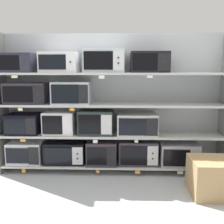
% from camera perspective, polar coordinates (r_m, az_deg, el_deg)
% --- Properties ---
extents(ground, '(7.10, 6.00, 0.02)m').
position_cam_1_polar(ground, '(3.02, -0.70, -19.80)').
color(ground, '#B2B7BC').
extents(back_panel, '(3.30, 0.04, 1.97)m').
position_cam_1_polar(back_panel, '(3.90, 0.11, 2.19)').
color(back_panel, '#9EA3A8').
rests_on(back_panel, ground).
extents(upright_left, '(0.05, 0.40, 1.97)m').
position_cam_1_polar(upright_left, '(4.05, -22.96, 1.74)').
color(upright_left, slate).
rests_on(upright_left, ground).
extents(shelf_0, '(3.10, 0.40, 0.03)m').
position_cam_1_polar(shelf_0, '(3.89, 0.00, -11.19)').
color(shelf_0, beige).
rests_on(shelf_0, ground).
extents(microwave_0, '(0.49, 0.38, 0.31)m').
position_cam_1_polar(microwave_0, '(4.06, -18.04, -8.22)').
color(microwave_0, '#BBBDC1').
rests_on(microwave_0, shelf_0).
extents(microwave_1, '(0.58, 0.34, 0.31)m').
position_cam_1_polar(microwave_1, '(3.91, -10.10, -8.58)').
color(microwave_1, black).
rests_on(microwave_1, shelf_0).
extents(microwave_2, '(0.42, 0.42, 0.33)m').
position_cam_1_polar(microwave_2, '(3.83, -2.18, -8.62)').
color(microwave_2, '#322830').
rests_on(microwave_2, shelf_0).
extents(microwave_3, '(0.55, 0.34, 0.34)m').
position_cam_1_polar(microwave_3, '(3.83, 5.67, -8.64)').
color(microwave_3, '#342B39').
rests_on(microwave_3, shelf_0).
extents(microwave_4, '(0.54, 0.42, 0.31)m').
position_cam_1_polar(microwave_4, '(3.91, 14.20, -8.70)').
color(microwave_4, '#A09CA5').
rests_on(microwave_4, shelf_0).
extents(price_tag_0, '(0.05, 0.00, 0.05)m').
position_cam_1_polar(price_tag_0, '(3.95, -18.61, -12.02)').
color(price_tag_0, orange).
extents(price_tag_1, '(0.05, 0.00, 0.03)m').
position_cam_1_polar(price_tag_1, '(3.72, -3.12, -12.76)').
color(price_tag_1, orange).
extents(price_tag_2, '(0.07, 0.00, 0.04)m').
position_cam_1_polar(price_tag_2, '(3.72, 5.58, -12.89)').
color(price_tag_2, orange).
extents(price_tag_3, '(0.08, 0.00, 0.04)m').
position_cam_1_polar(price_tag_3, '(3.80, 14.57, -12.62)').
color(price_tag_3, beige).
extents(shelf_1, '(3.10, 0.40, 0.03)m').
position_cam_1_polar(shelf_1, '(3.76, 0.00, -4.99)').
color(shelf_1, beige).
extents(microwave_5, '(0.46, 0.37, 0.28)m').
position_cam_1_polar(microwave_5, '(3.97, -18.53, -2.40)').
color(microwave_5, black).
rests_on(microwave_5, shelf_1).
extents(microwave_6, '(0.43, 0.33, 0.32)m').
position_cam_1_polar(microwave_6, '(3.82, -11.35, -2.30)').
color(microwave_6, silver).
rests_on(microwave_6, shelf_1).
extents(microwave_7, '(0.48, 0.34, 0.34)m').
position_cam_1_polar(microwave_7, '(3.73, -3.54, -2.23)').
color(microwave_7, '#273231').
rests_on(microwave_7, shelf_1).
extents(microwave_8, '(0.56, 0.43, 0.30)m').
position_cam_1_polar(microwave_8, '(3.72, 5.44, -2.59)').
color(microwave_8, '#BAB7B5').
rests_on(microwave_8, shelf_1).
extents(price_tag_4, '(0.07, 0.00, 0.03)m').
position_cam_1_polar(price_tag_4, '(3.81, -18.73, -5.86)').
color(price_tag_4, orange).
extents(price_tag_5, '(0.06, 0.00, 0.05)m').
position_cam_1_polar(price_tag_5, '(3.59, -3.65, -6.41)').
color(price_tag_5, white).
extents(price_tag_6, '(0.05, 0.00, 0.03)m').
position_cam_1_polar(price_tag_6, '(3.57, 5.27, -6.36)').
color(price_tag_6, white).
extents(shelf_2, '(3.10, 0.40, 0.03)m').
position_cam_1_polar(shelf_2, '(3.68, 0.00, 1.56)').
color(shelf_2, beige).
extents(microwave_9, '(0.58, 0.35, 0.29)m').
position_cam_1_polar(microwave_9, '(3.89, -18.05, 3.88)').
color(microwave_9, '#322936').
rests_on(microwave_9, shelf_2).
extents(microwave_10, '(0.52, 0.42, 0.31)m').
position_cam_1_polar(microwave_10, '(3.72, -8.68, 4.14)').
color(microwave_10, '#B3B7C3').
rests_on(microwave_10, shelf_2).
extents(price_tag_7, '(0.06, 0.00, 0.04)m').
position_cam_1_polar(price_tag_7, '(3.73, -19.28, 0.55)').
color(price_tag_7, beige).
extents(price_tag_8, '(0.07, 0.00, 0.04)m').
position_cam_1_polar(price_tag_8, '(3.54, -8.67, 0.53)').
color(price_tag_8, orange).
extents(shelf_3, '(3.10, 0.40, 0.03)m').
position_cam_1_polar(shelf_3, '(3.65, 0.00, 8.31)').
color(shelf_3, beige).
extents(microwave_11, '(0.43, 0.41, 0.26)m').
position_cam_1_polar(microwave_11, '(3.90, -19.40, 9.98)').
color(microwave_11, '#282937').
rests_on(microwave_11, shelf_3).
extents(microwave_12, '(0.51, 0.35, 0.28)m').
position_cam_1_polar(microwave_12, '(3.74, -11.37, 10.50)').
color(microwave_12, silver).
rests_on(microwave_12, shelf_3).
extents(microwave_13, '(0.56, 0.36, 0.32)m').
position_cam_1_polar(microwave_13, '(3.65, -1.73, 11.01)').
color(microwave_13, '#B4BEC1').
rests_on(microwave_13, shelf_3).
extents(microwave_14, '(0.51, 0.42, 0.28)m').
position_cam_1_polar(microwave_14, '(3.66, 8.09, 10.62)').
color(microwave_14, black).
rests_on(microwave_14, shelf_3).
extents(price_tag_9, '(0.08, 0.00, 0.04)m').
position_cam_1_polar(price_tag_9, '(3.72, -20.40, 7.19)').
color(price_tag_9, beige).
extents(price_tag_10, '(0.07, 0.00, 0.04)m').
position_cam_1_polar(price_tag_10, '(3.45, -2.27, 7.58)').
color(price_tag_10, white).
extents(price_tag_11, '(0.07, 0.00, 0.03)m').
position_cam_1_polar(price_tag_11, '(3.46, 8.22, 7.58)').
color(price_tag_11, white).
extents(shipping_carton, '(0.50, 0.50, 0.42)m').
position_cam_1_polar(shipping_carton, '(3.38, 20.90, -13.04)').
color(shipping_carton, tan).
rests_on(shipping_carton, ground).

